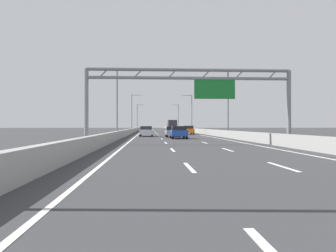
{
  "coord_description": "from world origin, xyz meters",
  "views": [
    {
      "loc": [
        -3.33,
        -0.05,
        1.59
      ],
      "look_at": [
        0.53,
        67.53,
        1.49
      ],
      "focal_mm": 35.76,
      "sensor_mm": 36.0,
      "label": 1
    }
  ],
  "objects_px": {
    "streetlamp_left_far": "(133,111)",
    "streetlamp_right_distant": "(178,115)",
    "white_car": "(146,131)",
    "box_truck": "(172,125)",
    "streetlamp_right_mid": "(226,98)",
    "silver_car": "(172,132)",
    "streetlamp_left_mid": "(119,98)",
    "streetlamp_left_distant": "(138,115)",
    "streetlamp_right_far": "(191,111)",
    "sign_gantry": "(193,86)",
    "orange_car": "(188,130)",
    "blue_car": "(179,132)"
  },
  "relations": [
    {
      "from": "streetlamp_right_distant",
      "to": "orange_car",
      "type": "xyz_separation_m",
      "value": [
        -3.88,
        -66.48,
        -4.61
      ]
    },
    {
      "from": "streetlamp_left_distant",
      "to": "silver_car",
      "type": "height_order",
      "value": "streetlamp_left_distant"
    },
    {
      "from": "streetlamp_left_mid",
      "to": "streetlamp_right_distant",
      "type": "xyz_separation_m",
      "value": [
        14.93,
        79.03,
        0.0
      ]
    },
    {
      "from": "streetlamp_right_mid",
      "to": "streetlamp_right_distant",
      "type": "relative_size",
      "value": 1.0
    },
    {
      "from": "streetlamp_right_mid",
      "to": "blue_car",
      "type": "xyz_separation_m",
      "value": [
        -7.23,
        -6.02,
        -4.63
      ]
    },
    {
      "from": "orange_car",
      "to": "blue_car",
      "type": "relative_size",
      "value": 1.01
    },
    {
      "from": "streetlamp_left_distant",
      "to": "white_car",
      "type": "relative_size",
      "value": 2.14
    },
    {
      "from": "streetlamp_right_mid",
      "to": "streetlamp_left_mid",
      "type": "bearing_deg",
      "value": 180.0
    },
    {
      "from": "orange_car",
      "to": "white_car",
      "type": "height_order",
      "value": "orange_car"
    },
    {
      "from": "streetlamp_left_distant",
      "to": "streetlamp_right_distant",
      "type": "distance_m",
      "value": 14.93
    },
    {
      "from": "box_truck",
      "to": "blue_car",
      "type": "bearing_deg",
      "value": -93.19
    },
    {
      "from": "sign_gantry",
      "to": "box_truck",
      "type": "xyz_separation_m",
      "value": [
        3.23,
        71.27,
        -3.15
      ]
    },
    {
      "from": "streetlamp_left_mid",
      "to": "orange_car",
      "type": "relative_size",
      "value": 2.26
    },
    {
      "from": "box_truck",
      "to": "streetlamp_right_distant",
      "type": "bearing_deg",
      "value": 81.47
    },
    {
      "from": "streetlamp_right_far",
      "to": "box_truck",
      "type": "distance_m",
      "value": 14.13
    },
    {
      "from": "streetlamp_right_mid",
      "to": "silver_car",
      "type": "relative_size",
      "value": 2.14
    },
    {
      "from": "streetlamp_left_mid",
      "to": "box_truck",
      "type": "distance_m",
      "value": 53.83
    },
    {
      "from": "sign_gantry",
      "to": "streetlamp_right_far",
      "type": "height_order",
      "value": "streetlamp_right_far"
    },
    {
      "from": "streetlamp_right_distant",
      "to": "blue_car",
      "type": "height_order",
      "value": "streetlamp_right_distant"
    },
    {
      "from": "streetlamp_right_distant",
      "to": "orange_car",
      "type": "relative_size",
      "value": 2.26
    },
    {
      "from": "streetlamp_left_far",
      "to": "box_truck",
      "type": "relative_size",
      "value": 1.25
    },
    {
      "from": "sign_gantry",
      "to": "streetlamp_right_distant",
      "type": "height_order",
      "value": "streetlamp_right_distant"
    },
    {
      "from": "streetlamp_left_far",
      "to": "streetlamp_left_distant",
      "type": "relative_size",
      "value": 1.0
    },
    {
      "from": "box_truck",
      "to": "streetlamp_left_mid",
      "type": "bearing_deg",
      "value": -101.78
    },
    {
      "from": "silver_car",
      "to": "streetlamp_left_far",
      "type": "bearing_deg",
      "value": 100.57
    },
    {
      "from": "streetlamp_right_far",
      "to": "silver_car",
      "type": "relative_size",
      "value": 2.14
    },
    {
      "from": "streetlamp_right_mid",
      "to": "streetlamp_right_distant",
      "type": "xyz_separation_m",
      "value": [
        0.0,
        79.03,
        0.0
      ]
    },
    {
      "from": "streetlamp_left_distant",
      "to": "box_truck",
      "type": "distance_m",
      "value": 28.87
    },
    {
      "from": "sign_gantry",
      "to": "streetlamp_right_far",
      "type": "relative_size",
      "value": 1.81
    },
    {
      "from": "white_car",
      "to": "box_truck",
      "type": "xyz_separation_m",
      "value": [
        7.22,
        49.88,
        0.96
      ]
    },
    {
      "from": "streetlamp_left_distant",
      "to": "silver_car",
      "type": "xyz_separation_m",
      "value": [
        7.39,
        -79.09,
        -4.67
      ]
    },
    {
      "from": "streetlamp_right_distant",
      "to": "sign_gantry",
      "type": "bearing_deg",
      "value": -94.21
    },
    {
      "from": "orange_car",
      "to": "box_truck",
      "type": "relative_size",
      "value": 0.55
    },
    {
      "from": "streetlamp_right_far",
      "to": "silver_car",
      "type": "distance_m",
      "value": 40.56
    },
    {
      "from": "orange_car",
      "to": "box_truck",
      "type": "xyz_separation_m",
      "value": [
        -0.09,
        40.03,
        0.93
      ]
    },
    {
      "from": "streetlamp_left_far",
      "to": "streetlamp_left_distant",
      "type": "height_order",
      "value": "same"
    },
    {
      "from": "silver_car",
      "to": "white_car",
      "type": "height_order",
      "value": "white_car"
    },
    {
      "from": "streetlamp_right_far",
      "to": "blue_car",
      "type": "distance_m",
      "value": 46.33
    },
    {
      "from": "white_car",
      "to": "blue_car",
      "type": "distance_m",
      "value": 9.56
    },
    {
      "from": "streetlamp_right_distant",
      "to": "silver_car",
      "type": "distance_m",
      "value": 79.58
    },
    {
      "from": "streetlamp_left_mid",
      "to": "streetlamp_left_far",
      "type": "relative_size",
      "value": 1.0
    },
    {
      "from": "streetlamp_right_mid",
      "to": "streetlamp_left_far",
      "type": "height_order",
      "value": "same"
    },
    {
      "from": "white_car",
      "to": "streetlamp_left_far",
      "type": "bearing_deg",
      "value": 95.81
    },
    {
      "from": "streetlamp_left_far",
      "to": "silver_car",
      "type": "distance_m",
      "value": 40.53
    },
    {
      "from": "sign_gantry",
      "to": "orange_car",
      "type": "bearing_deg",
      "value": 83.94
    },
    {
      "from": "streetlamp_left_far",
      "to": "streetlamp_right_far",
      "type": "height_order",
      "value": "same"
    },
    {
      "from": "white_car",
      "to": "box_truck",
      "type": "distance_m",
      "value": 50.41
    },
    {
      "from": "sign_gantry",
      "to": "streetlamp_left_distant",
      "type": "relative_size",
      "value": 1.81
    },
    {
      "from": "streetlamp_left_mid",
      "to": "box_truck",
      "type": "height_order",
      "value": "streetlamp_left_mid"
    },
    {
      "from": "streetlamp_left_far",
      "to": "streetlamp_right_distant",
      "type": "distance_m",
      "value": 42.24
    }
  ]
}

